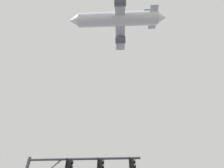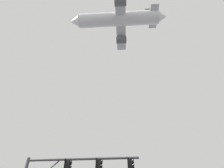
# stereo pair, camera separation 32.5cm
# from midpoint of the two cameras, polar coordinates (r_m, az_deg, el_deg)

# --- Properties ---
(airplane) EXTENTS (21.00, 16.23, 5.72)m
(airplane) POSITION_cam_midpoint_polar(r_m,az_deg,el_deg) (44.27, 2.10, 18.40)
(airplane) COLOR white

